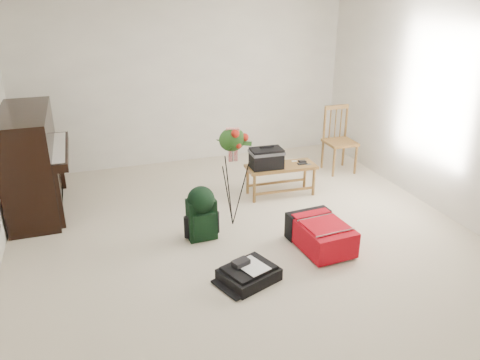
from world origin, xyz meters
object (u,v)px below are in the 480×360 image
object	(u,v)px
black_duffel	(249,273)
green_backpack	(201,211)
red_suitcase	(319,232)
flower_stand	(232,178)
bench	(271,161)
dining_chair	(339,140)
piano	(33,164)

from	to	relation	value
black_duffel	green_backpack	distance (m)	0.98
red_suitcase	flower_stand	distance (m)	1.13
bench	dining_chair	world-z (taller)	dining_chair
bench	flower_stand	world-z (taller)	flower_stand
black_duffel	flower_stand	bearing A→B (deg)	59.02
bench	black_duffel	world-z (taller)	bench
dining_chair	green_backpack	distance (m)	2.79
black_duffel	green_backpack	bearing A→B (deg)	82.53
piano	bench	distance (m)	2.93
red_suitcase	flower_stand	bearing A→B (deg)	129.56
black_duffel	dining_chair	bearing A→B (deg)	24.78
piano	green_backpack	size ratio (longest dim) A/B	2.44
black_duffel	flower_stand	world-z (taller)	flower_stand
red_suitcase	black_duffel	distance (m)	1.00
flower_stand	black_duffel	bearing A→B (deg)	-78.76
dining_chair	flower_stand	distance (m)	2.33
green_backpack	red_suitcase	bearing A→B (deg)	-27.64
red_suitcase	black_duffel	world-z (taller)	red_suitcase
bench	black_duffel	size ratio (longest dim) A/B	1.52
piano	black_duffel	bearing A→B (deg)	-49.49
flower_stand	green_backpack	bearing A→B (deg)	-132.48
bench	dining_chair	bearing A→B (deg)	25.66
piano	flower_stand	xyz separation A→B (m)	(2.16, -1.16, -0.01)
piano	flower_stand	world-z (taller)	piano
black_duffel	flower_stand	distance (m)	1.25
dining_chair	flower_stand	bearing A→B (deg)	-149.63
red_suitcase	bench	bearing A→B (deg)	86.06
piano	red_suitcase	xyz separation A→B (m)	(2.87, -1.92, -0.44)
bench	red_suitcase	size ratio (longest dim) A/B	1.26
bench	dining_chair	distance (m)	1.42
green_backpack	black_duffel	bearing A→B (deg)	-78.61
flower_stand	bench	bearing A→B (deg)	60.92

